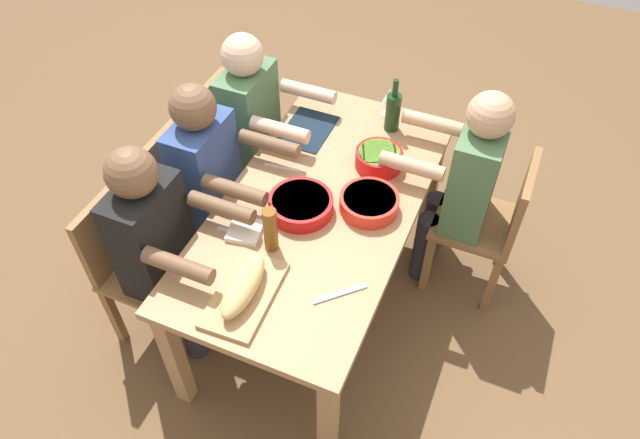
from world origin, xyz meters
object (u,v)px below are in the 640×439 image
object	(u,v)px
dining_table	(320,217)
chair_near_right	(136,260)
chair_far_left	(493,221)
serving_bowl_salad	(379,158)
serving_bowl_greens	(301,204)
bread_loaf	(243,286)
beer_bottle	(270,230)
serving_bowl_fruit	(369,202)
wine_glass	(390,96)
diner_near_left	(256,122)
diner_near_center	(213,176)
chair_near_left	(231,145)
wine_bottle	(393,111)
chair_near_center	(188,197)
diner_far_left	(464,180)
cutting_board	(245,294)
diner_near_right	(161,242)
napkin_stack	(245,231)

from	to	relation	value
dining_table	chair_near_right	distance (m)	0.89
chair_far_left	serving_bowl_salad	size ratio (longest dim) A/B	3.79
serving_bowl_greens	bread_loaf	distance (m)	0.51
dining_table	beer_bottle	distance (m)	0.39
bread_loaf	serving_bowl_fruit	bearing A→B (deg)	155.92
serving_bowl_salad	wine_glass	bearing A→B (deg)	-168.25
serving_bowl_salad	diner_near_left	bearing A→B (deg)	-99.07
dining_table	serving_bowl_greens	xyz separation A→B (m)	(0.08, -0.06, 0.13)
chair_near_right	diner_near_center	bearing A→B (deg)	158.00
chair_near_left	chair_far_left	world-z (taller)	same
diner_near_center	wine_bottle	bearing A→B (deg)	132.86
diner_near_left	diner_near_center	world-z (taller)	same
diner_near_left	chair_far_left	distance (m)	1.32
diner_near_left	chair_near_center	bearing A→B (deg)	-22.00
chair_near_right	bread_loaf	xyz separation A→B (m)	(0.13, 0.67, 0.32)
chair_near_left	bread_loaf	xyz separation A→B (m)	(1.04, 0.67, 0.32)
diner_near_left	serving_bowl_greens	distance (m)	0.73
serving_bowl_salad	beer_bottle	bearing A→B (deg)	-20.25
serving_bowl_salad	diner_far_left	bearing A→B (deg)	105.96
bread_loaf	wine_glass	distance (m)	1.34
wine_bottle	chair_near_left	bearing A→B (deg)	-78.16
diner_far_left	cutting_board	bearing A→B (deg)	-31.25
chair_near_center	diner_far_left	bearing A→B (deg)	109.20
chair_near_left	diner_near_right	bearing A→B (deg)	11.42
chair_near_right	chair_near_left	bearing A→B (deg)	180.00
serving_bowl_fruit	chair_far_left	bearing A→B (deg)	127.15
wine_bottle	beer_bottle	xyz separation A→B (m)	(0.96, -0.21, 0.00)
serving_bowl_salad	diner_near_right	bearing A→B (deg)	-42.20
serving_bowl_fruit	beer_bottle	bearing A→B (deg)	-38.72
chair_near_left	chair_far_left	distance (m)	1.49
diner_near_center	serving_bowl_salad	size ratio (longest dim) A/B	5.34
bread_loaf	diner_near_center	bearing A→B (deg)	-140.22
serving_bowl_greens	diner_near_left	bearing A→B (deg)	-136.68
chair_far_left	wine_glass	distance (m)	0.82
chair_near_left	beer_bottle	distance (m)	1.08
chair_near_right	napkin_stack	xyz separation A→B (m)	(-0.16, 0.52, 0.27)
diner_near_left	napkin_stack	world-z (taller)	diner_near_left
serving_bowl_fruit	chair_near_left	bearing A→B (deg)	-112.70
diner_near_left	chair_near_center	xyz separation A→B (m)	(0.45, -0.18, -0.21)
chair_near_left	diner_near_right	size ratio (longest dim) A/B	0.71
chair_near_left	diner_far_left	world-z (taller)	diner_far_left
diner_far_left	diner_near_right	size ratio (longest dim) A/B	1.00
diner_near_left	chair_near_center	distance (m)	0.54
diner_near_left	diner_near_right	xyz separation A→B (m)	(0.91, 0.00, 0.00)
diner_near_center	chair_far_left	bearing A→B (deg)	109.20
serving_bowl_greens	cutting_board	distance (m)	0.51
wine_bottle	napkin_stack	distance (m)	1.00
chair_far_left	chair_near_center	xyz separation A→B (m)	(0.45, -1.49, 0.00)
diner_near_right	diner_near_center	distance (m)	0.45
chair_near_center	cutting_board	xyz separation A→B (m)	(0.59, 0.67, 0.27)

